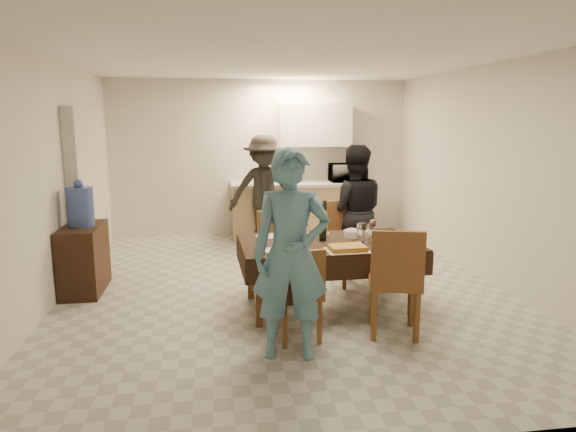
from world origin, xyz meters
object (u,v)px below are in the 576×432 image
Objects in this scene: savoury_tart at (347,248)px; microwave at (346,173)px; person_near at (291,255)px; water_jug at (80,207)px; dining_table at (328,245)px; person_far at (353,211)px; wine_bottle at (323,226)px; person_kitchen at (264,190)px; water_pitcher at (363,232)px; console at (84,259)px.

microwave is (0.95, 3.72, 0.33)m from savoury_tart.
person_near is at bearing 69.94° from microwave.
water_jug is 0.80× the size of microwave.
microwave is at bearing 33.50° from water_jug.
savoury_tart reaches higher than dining_table.
person_near is (-0.65, -0.67, 0.14)m from savoury_tart.
water_jug is 0.27× the size of person_far.
dining_table is 3.34× the size of microwave.
person_near is (2.10, -1.94, -0.12)m from water_jug.
person_far is at bearing 2.81° from water_jug.
wine_bottle is 0.56× the size of microwave.
savoury_tart is 0.25× the size of person_far.
person_far is 0.96× the size of person_kitchen.
savoury_tart is 0.73× the size of microwave.
water_jug is 2.86m from person_near.
person_near is at bearing -134.13° from savoury_tart.
savoury_tart is 0.23× the size of person_near.
person_near is at bearing -92.47° from person_kitchen.
dining_table is 0.40m from savoury_tart.
water_pitcher is 3.47m from microwave.
wine_bottle is 0.18× the size of person_near.
microwave reaches higher than water_pitcher.
person_near is at bearing -114.44° from wine_bottle.
person_near reaches higher than dining_table.
person_kitchen reaches higher than wine_bottle.
dining_table is 1.06× the size of person_near.
person_far reaches higher than savoury_tart.
water_jug is (-2.65, 0.89, 0.31)m from dining_table.
water_pitcher is 0.36× the size of microwave.
wine_bottle is (-0.05, 0.05, 0.19)m from dining_table.
water_pitcher is at bearing -17.48° from console.
person_near is at bearing -42.83° from water_jug.
person_kitchen reaches higher than console.
console is 4.49m from microwave.
water_jug is 3.20m from person_far.
microwave is at bearing 78.92° from person_near.
person_far is (0.55, 1.05, 0.15)m from dining_table.
wine_bottle is at bearing -83.38° from person_kitchen.
savoury_tart is at bearing -24.88° from water_jug.
person_kitchen is at bearing 103.93° from water_pitcher.
console is 0.60m from water_jug.
dining_table is 9.25× the size of water_pitcher.
person_kitchen is at bearing 17.42° from microwave.
console is at bearing 162.01° from wine_bottle.
person_near is at bearing 73.26° from person_far.
dining_table is at bearing 72.50° from microwave.
dining_table is at bearing 171.87° from water_pitcher.
wine_bottle is 1.56× the size of water_pitcher.
savoury_tart is at bearing -70.77° from wine_bottle.
water_jug is 3.15m from water_pitcher.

